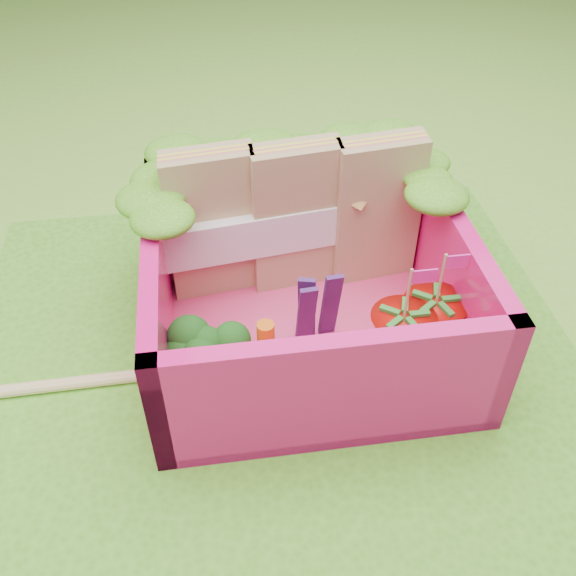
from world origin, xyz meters
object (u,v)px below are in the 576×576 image
(bento_box, at_px, (307,282))
(chopsticks, at_px, (20,389))
(strawberry_right, at_px, (432,324))
(sandwich_stack, at_px, (296,217))
(broccoli, at_px, (210,352))
(strawberry_left, at_px, (400,340))

(bento_box, xyz_separation_m, chopsticks, (-1.20, -0.20, -0.25))
(strawberry_right, bearing_deg, sandwich_stack, 131.02)
(bento_box, distance_m, strawberry_right, 0.55)
(sandwich_stack, distance_m, strawberry_right, 0.76)
(bento_box, bearing_deg, broccoli, -144.78)
(strawberry_right, relative_size, chopsticks, 0.22)
(sandwich_stack, bearing_deg, bento_box, -90.81)
(strawberry_left, xyz_separation_m, strawberry_right, (0.15, 0.07, -0.00))
(bento_box, bearing_deg, strawberry_right, -26.28)
(strawberry_left, relative_size, chopsticks, 0.22)
(broccoli, bearing_deg, sandwich_stack, 54.87)
(broccoli, xyz_separation_m, strawberry_right, (0.91, 0.06, -0.04))
(broccoli, height_order, strawberry_left, strawberry_left)
(strawberry_left, distance_m, chopsticks, 1.55)
(strawberry_right, bearing_deg, broccoli, -176.05)
(broccoli, xyz_separation_m, chopsticks, (-0.78, 0.10, -0.21))
(strawberry_left, relative_size, strawberry_right, 1.00)
(bento_box, distance_m, chopsticks, 1.25)
(broccoli, relative_size, strawberry_right, 0.66)
(sandwich_stack, xyz_separation_m, strawberry_right, (0.48, -0.55, -0.20))
(strawberry_left, bearing_deg, bento_box, 137.44)
(broccoli, bearing_deg, strawberry_left, -0.24)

